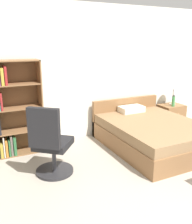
{
  "coord_description": "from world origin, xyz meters",
  "views": [
    {
      "loc": [
        -2.26,
        -1.28,
        1.89
      ],
      "look_at": [
        -0.67,
        1.98,
        0.86
      ],
      "focal_mm": 40.0,
      "sensor_mm": 36.0,
      "label": 1
    }
  ],
  "objects_px": {
    "bed": "(151,133)",
    "nightstand": "(171,116)",
    "office_chair": "(51,145)",
    "bookshelf": "(8,110)",
    "water_bottle": "(173,101)",
    "table_lamp": "(174,85)"
  },
  "relations": [
    {
      "from": "bookshelf",
      "to": "nightstand",
      "type": "bearing_deg",
      "value": -0.84
    },
    {
      "from": "table_lamp",
      "to": "water_bottle",
      "type": "height_order",
      "value": "table_lamp"
    },
    {
      "from": "bed",
      "to": "water_bottle",
      "type": "bearing_deg",
      "value": 29.99
    },
    {
      "from": "office_chair",
      "to": "water_bottle",
      "type": "xyz_separation_m",
      "value": [
        3.04,
        0.85,
        0.16
      ]
    },
    {
      "from": "office_chair",
      "to": "nightstand",
      "type": "distance_m",
      "value": 3.25
    },
    {
      "from": "bookshelf",
      "to": "water_bottle",
      "type": "bearing_deg",
      "value": -2.64
    },
    {
      "from": "bookshelf",
      "to": "bed",
      "type": "distance_m",
      "value": 2.58
    },
    {
      "from": "bed",
      "to": "nightstand",
      "type": "height_order",
      "value": "bed"
    },
    {
      "from": "bed",
      "to": "nightstand",
      "type": "distance_m",
      "value": 1.33
    },
    {
      "from": "bed",
      "to": "office_chair",
      "type": "xyz_separation_m",
      "value": [
        -1.98,
        -0.24,
        0.22
      ]
    },
    {
      "from": "office_chair",
      "to": "water_bottle",
      "type": "distance_m",
      "value": 3.16
    },
    {
      "from": "bookshelf",
      "to": "nightstand",
      "type": "relative_size",
      "value": 3.03
    },
    {
      "from": "bed",
      "to": "nightstand",
      "type": "xyz_separation_m",
      "value": [
        1.12,
        0.72,
        0.0
      ]
    },
    {
      "from": "office_chair",
      "to": "water_bottle",
      "type": "relative_size",
      "value": 4.27
    },
    {
      "from": "office_chair",
      "to": "table_lamp",
      "type": "distance_m",
      "value": 3.33
    },
    {
      "from": "bookshelf",
      "to": "office_chair",
      "type": "distance_m",
      "value": 1.14
    },
    {
      "from": "nightstand",
      "to": "office_chair",
      "type": "bearing_deg",
      "value": -162.74
    },
    {
      "from": "nightstand",
      "to": "table_lamp",
      "type": "bearing_deg",
      "value": 31.15
    },
    {
      "from": "bookshelf",
      "to": "table_lamp",
      "type": "height_order",
      "value": "bookshelf"
    },
    {
      "from": "bed",
      "to": "office_chair",
      "type": "bearing_deg",
      "value": -173.02
    },
    {
      "from": "bookshelf",
      "to": "bed",
      "type": "relative_size",
      "value": 0.81
    },
    {
      "from": "bed",
      "to": "water_bottle",
      "type": "relative_size",
      "value": 7.91
    }
  ]
}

